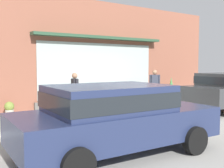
# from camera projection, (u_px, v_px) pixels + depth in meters

# --- Properties ---
(ground_plane) EXTENTS (60.00, 60.00, 0.00)m
(ground_plane) POSITION_uv_depth(u_px,v_px,m) (143.00, 115.00, 10.43)
(ground_plane) COLOR #9E9B93
(curb_strip) EXTENTS (14.00, 0.24, 0.12)m
(curb_strip) POSITION_uv_depth(u_px,v_px,m) (147.00, 114.00, 10.26)
(curb_strip) COLOR #B2B2AD
(curb_strip) RESTS_ON ground_plane
(storefront) EXTENTS (14.00, 0.81, 4.79)m
(storefront) POSITION_uv_depth(u_px,v_px,m) (99.00, 55.00, 12.87)
(storefront) COLOR #935642
(storefront) RESTS_ON ground_plane
(fire_hydrant) EXTENTS (0.42, 0.39, 0.84)m
(fire_hydrant) POSITION_uv_depth(u_px,v_px,m) (96.00, 103.00, 10.37)
(fire_hydrant) COLOR #B2B2B7
(fire_hydrant) RESTS_ON ground_plane
(pedestrian_with_handbag) EXTENTS (0.23, 0.64, 1.59)m
(pedestrian_with_handbag) POSITION_uv_depth(u_px,v_px,m) (75.00, 91.00, 10.32)
(pedestrian_with_handbag) COLOR brown
(pedestrian_with_handbag) RESTS_ON ground_plane
(pedestrian_passerby) EXTENTS (0.42, 0.34, 1.65)m
(pedestrian_passerby) POSITION_uv_depth(u_px,v_px,m) (155.00, 85.00, 12.64)
(pedestrian_passerby) COLOR brown
(pedestrian_passerby) RESTS_ON ground_plane
(parked_car_navy) EXTENTS (4.49, 2.22, 1.48)m
(parked_car_navy) POSITION_uv_depth(u_px,v_px,m) (114.00, 115.00, 5.85)
(parked_car_navy) COLOR navy
(parked_car_navy) RESTS_ON ground_plane
(potted_plant_near_hydrant) EXTENTS (0.38, 0.38, 0.55)m
(potted_plant_near_hydrant) POSITION_uv_depth(u_px,v_px,m) (88.00, 101.00, 12.11)
(potted_plant_near_hydrant) COLOR #4C4C51
(potted_plant_near_hydrant) RESTS_ON ground_plane
(potted_plant_window_left) EXTENTS (0.30, 0.30, 0.88)m
(potted_plant_window_left) POSITION_uv_depth(u_px,v_px,m) (136.00, 94.00, 13.56)
(potted_plant_window_left) COLOR #33473D
(potted_plant_window_left) RESTS_ON ground_plane
(potted_plant_trailing_edge) EXTENTS (0.41, 0.41, 1.21)m
(potted_plant_trailing_edge) POSITION_uv_depth(u_px,v_px,m) (171.00, 89.00, 14.72)
(potted_plant_trailing_edge) COLOR #4C4C51
(potted_plant_trailing_edge) RESTS_ON ground_plane
(potted_plant_window_center) EXTENTS (0.35, 0.35, 0.53)m
(potted_plant_window_center) POSITION_uv_depth(u_px,v_px,m) (9.00, 108.00, 10.16)
(potted_plant_window_center) COLOR #B7B2A3
(potted_plant_window_center) RESTS_ON ground_plane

